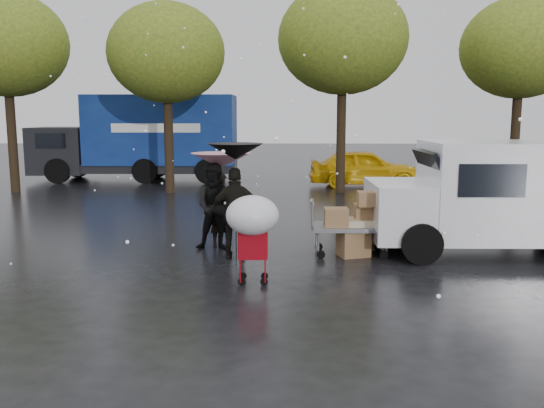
{
  "coord_description": "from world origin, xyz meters",
  "views": [
    {
      "loc": [
        0.42,
        -10.09,
        2.72
      ],
      "look_at": [
        0.24,
        1.0,
        0.99
      ],
      "focal_mm": 38.0,
      "sensor_mm": 36.0,
      "label": 1
    }
  ],
  "objects_px": {
    "person_black": "(236,213)",
    "yellow_taxi": "(364,168)",
    "person_pink": "(222,209)",
    "white_van": "(504,195)",
    "blue_truck": "(142,138)",
    "shopping_cart": "(252,220)",
    "vendor_cart": "(355,218)"
  },
  "relations": [
    {
      "from": "person_black",
      "to": "yellow_taxi",
      "type": "bearing_deg",
      "value": -113.07
    },
    {
      "from": "person_pink",
      "to": "white_van",
      "type": "relative_size",
      "value": 0.31
    },
    {
      "from": "person_black",
      "to": "person_pink",
      "type": "bearing_deg",
      "value": -73.31
    },
    {
      "from": "blue_truck",
      "to": "yellow_taxi",
      "type": "height_order",
      "value": "blue_truck"
    },
    {
      "from": "person_black",
      "to": "shopping_cart",
      "type": "bearing_deg",
      "value": 99.44
    },
    {
      "from": "person_pink",
      "to": "white_van",
      "type": "height_order",
      "value": "white_van"
    },
    {
      "from": "person_black",
      "to": "blue_truck",
      "type": "xyz_separation_m",
      "value": [
        -4.89,
        13.16,
        0.89
      ]
    },
    {
      "from": "yellow_taxi",
      "to": "person_black",
      "type": "bearing_deg",
      "value": 159.86
    },
    {
      "from": "blue_truck",
      "to": "person_pink",
      "type": "bearing_deg",
      "value": -69.56
    },
    {
      "from": "person_pink",
      "to": "white_van",
      "type": "distance_m",
      "value": 5.66
    },
    {
      "from": "shopping_cart",
      "to": "yellow_taxi",
      "type": "bearing_deg",
      "value": 74.43
    },
    {
      "from": "vendor_cart",
      "to": "shopping_cart",
      "type": "distance_m",
      "value": 2.82
    },
    {
      "from": "vendor_cart",
      "to": "white_van",
      "type": "distance_m",
      "value": 2.99
    },
    {
      "from": "person_black",
      "to": "vendor_cart",
      "type": "height_order",
      "value": "person_black"
    },
    {
      "from": "shopping_cart",
      "to": "yellow_taxi",
      "type": "height_order",
      "value": "shopping_cart"
    },
    {
      "from": "shopping_cart",
      "to": "yellow_taxi",
      "type": "relative_size",
      "value": 0.35
    },
    {
      "from": "person_pink",
      "to": "blue_truck",
      "type": "xyz_separation_m",
      "value": [
        -4.51,
        12.12,
        0.99
      ]
    },
    {
      "from": "person_pink",
      "to": "blue_truck",
      "type": "height_order",
      "value": "blue_truck"
    },
    {
      "from": "person_black",
      "to": "yellow_taxi",
      "type": "relative_size",
      "value": 0.42
    },
    {
      "from": "white_van",
      "to": "shopping_cart",
      "type": "bearing_deg",
      "value": -154.19
    },
    {
      "from": "white_van",
      "to": "blue_truck",
      "type": "distance_m",
      "value": 16.17
    },
    {
      "from": "person_pink",
      "to": "white_van",
      "type": "bearing_deg",
      "value": -21.8
    },
    {
      "from": "person_black",
      "to": "white_van",
      "type": "relative_size",
      "value": 0.35
    },
    {
      "from": "shopping_cart",
      "to": "blue_truck",
      "type": "height_order",
      "value": "blue_truck"
    },
    {
      "from": "person_pink",
      "to": "yellow_taxi",
      "type": "height_order",
      "value": "person_pink"
    },
    {
      "from": "person_black",
      "to": "blue_truck",
      "type": "relative_size",
      "value": 0.21
    },
    {
      "from": "shopping_cart",
      "to": "white_van",
      "type": "relative_size",
      "value": 0.3
    },
    {
      "from": "person_black",
      "to": "blue_truck",
      "type": "distance_m",
      "value": 14.07
    },
    {
      "from": "person_black",
      "to": "white_van",
      "type": "bearing_deg",
      "value": -177.16
    },
    {
      "from": "person_pink",
      "to": "blue_truck",
      "type": "relative_size",
      "value": 0.19
    },
    {
      "from": "shopping_cart",
      "to": "white_van",
      "type": "height_order",
      "value": "white_van"
    },
    {
      "from": "vendor_cart",
      "to": "blue_truck",
      "type": "bearing_deg",
      "value": 119.21
    }
  ]
}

